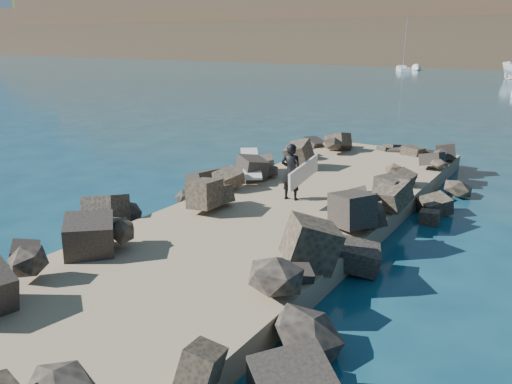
# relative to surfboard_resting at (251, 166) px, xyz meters

# --- Properties ---
(ground) EXTENTS (800.00, 800.00, 0.00)m
(ground) POSITION_rel_surfboard_resting_xyz_m (2.73, -2.85, -1.04)
(ground) COLOR #0F384C
(ground) RESTS_ON ground
(jetty) EXTENTS (6.00, 26.00, 0.60)m
(jetty) POSITION_rel_surfboard_resting_xyz_m (2.73, -4.85, -0.74)
(jetty) COLOR #8C7759
(jetty) RESTS_ON ground
(riprap_left) EXTENTS (2.60, 22.00, 1.00)m
(riprap_left) POSITION_rel_surfboard_resting_xyz_m (-0.17, -4.35, -0.54)
(riprap_left) COLOR black
(riprap_left) RESTS_ON ground
(riprap_right) EXTENTS (2.60, 22.00, 1.00)m
(riprap_right) POSITION_rel_surfboard_resting_xyz_m (5.63, -4.35, -0.54)
(riprap_right) COLOR black
(riprap_right) RESTS_ON ground
(surfboard_resting) EXTENTS (2.06, 2.42, 0.09)m
(surfboard_resting) POSITION_rel_surfboard_resting_xyz_m (0.00, 0.00, 0.00)
(surfboard_resting) COLOR beige
(surfboard_resting) RESTS_ON riprap_left
(surfer_with_board) EXTENTS (0.96, 2.26, 1.82)m
(surfer_with_board) POSITION_rel_surfboard_resting_xyz_m (2.57, -1.46, 0.48)
(surfer_with_board) COLOR black
(surfer_with_board) RESTS_ON jetty
(sailboat_e) EXTENTS (4.57, 7.54, 9.02)m
(sailboat_e) POSITION_rel_surfboard_resting_xyz_m (-17.77, 75.69, -0.70)
(sailboat_e) COLOR silver
(sailboat_e) RESTS_ON ground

